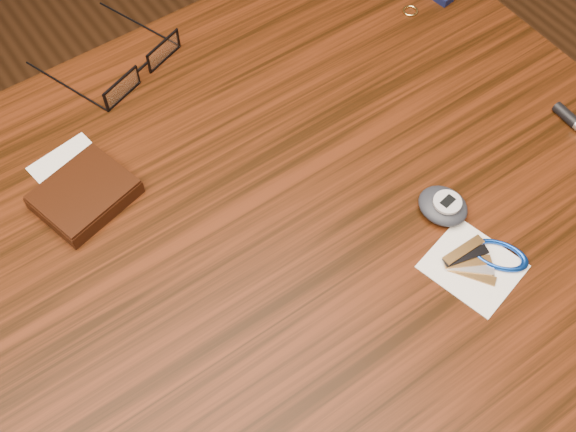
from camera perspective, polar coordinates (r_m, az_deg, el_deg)
name	(u,v)px	position (r m, az deg, el deg)	size (l,w,h in m)	color
desk	(233,306)	(0.83, -4.37, -7.10)	(1.00, 0.70, 0.75)	#391709
wallet_and_card	(84,194)	(0.79, -15.81, 1.72)	(0.11, 0.14, 0.02)	black
eyeglasses	(138,67)	(0.90, -11.76, 11.42)	(0.17, 0.17, 0.03)	black
gold_ring	(410,11)	(0.98, 9.64, 15.70)	(0.02, 0.02, 0.00)	#E8C269
pedometer	(443,206)	(0.77, 12.16, 0.80)	(0.06, 0.06, 0.02)	#1F222A
notepad_keys	(485,260)	(0.76, 15.32, -3.37)	(0.11, 0.10, 0.01)	white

